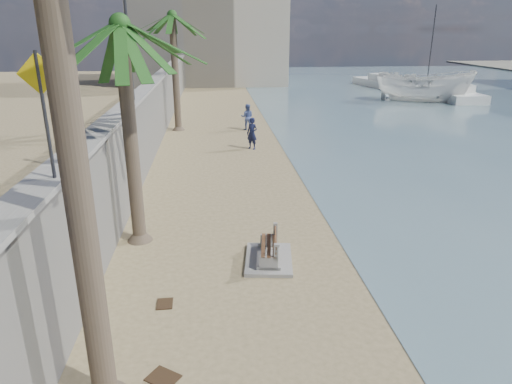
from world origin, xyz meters
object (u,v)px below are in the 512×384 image
palm_back (172,17)px  person_b (247,116)px  sailboat_west (427,83)px  yacht_far (376,83)px  yacht_near (443,93)px  palm_mid (120,27)px  bench_far (269,250)px  person_a (252,131)px  boat_cruiser (424,85)px

palm_back → person_b: (4.58, -0.32, -6.13)m
sailboat_west → yacht_far: bearing=-173.2°
yacht_near → sailboat_west: bearing=-16.5°
palm_back → person_b: size_ratio=4.25×
palm_mid → yacht_far: (21.73, 39.60, -6.07)m
person_b → yacht_far: (17.01, 22.97, -0.60)m
bench_far → yacht_far: size_ratio=0.27×
yacht_near → yacht_far: bearing=22.3°
palm_back → person_a: (4.46, -5.53, -6.06)m
boat_cruiser → sailboat_west: bearing=-1.3°
bench_far → sailboat_west: (24.33, 42.14, -0.05)m
bench_far → palm_back: bearing=101.5°
bench_far → palm_mid: (-3.93, 1.77, 6.06)m
bench_far → person_b: person_b is taller
boat_cruiser → sailboat_west: (6.37, 12.77, -1.20)m
yacht_near → sailboat_west: 10.14m
person_a → person_b: bearing=126.4°
bench_far → palm_mid: 7.44m
sailboat_west → yacht_near: bearing=-106.6°
palm_mid → boat_cruiser: (21.89, 27.60, -4.91)m
person_b → yacht_far: 28.58m
person_a → yacht_near: bearing=80.6°
boat_cruiser → palm_back: bearing=141.3°
palm_back → yacht_near: 29.49m
person_b → yacht_far: bearing=-117.6°
sailboat_west → palm_back: bearing=-140.2°
person_a → yacht_near: size_ratio=0.18×
person_b → sailboat_west: sailboat_west is taller
yacht_near → person_b: bearing=124.3°
boat_cruiser → yacht_far: bearing=26.0°
bench_far → person_a: person_a is taller
person_b → boat_cruiser: (17.17, 10.97, 0.55)m
bench_far → palm_back: palm_back is taller
palm_back → person_a: size_ratio=4.00×
yacht_near → boat_cruiser: bearing=131.4°
yacht_near → yacht_far: size_ratio=1.47×
person_a → boat_cruiser: 23.69m
bench_far → yacht_far: (17.80, 41.36, -0.01)m
boat_cruiser → yacht_far: size_ratio=0.49×
person_a → yacht_near: person_a is taller
palm_mid → sailboat_west: (28.26, 40.37, -6.12)m
yacht_far → palm_mid: bearing=139.7°
bench_far → sailboat_west: bearing=60.0°
palm_mid → yacht_near: (25.37, 30.65, -6.07)m
bench_far → palm_back: 20.24m
person_a → boat_cruiser: boat_cruiser is taller
person_b → boat_cruiser: bearing=-138.5°
bench_far → boat_cruiser: size_ratio=0.55×
boat_cruiser → yacht_near: bearing=-23.5°
yacht_near → bench_far: bearing=146.6°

